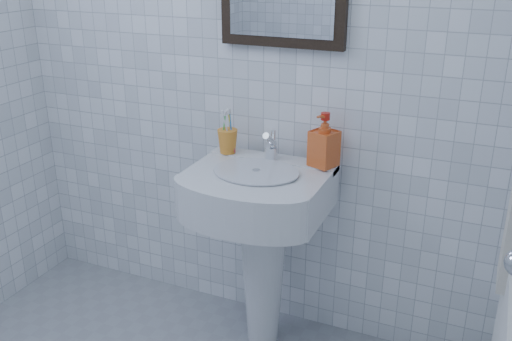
% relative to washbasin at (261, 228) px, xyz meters
% --- Properties ---
extents(wall_back, '(2.20, 0.02, 2.50)m').
position_rel_washbasin_xyz_m(wall_back, '(-0.15, 0.22, 0.70)').
color(wall_back, white).
rests_on(wall_back, ground).
extents(washbasin, '(0.53, 0.39, 0.82)m').
position_rel_washbasin_xyz_m(washbasin, '(0.00, 0.00, 0.00)').
color(washbasin, silver).
rests_on(washbasin, ground).
extents(faucet, '(0.05, 0.11, 0.13)m').
position_rel_washbasin_xyz_m(faucet, '(-0.00, 0.10, 0.31)').
color(faucet, silver).
rests_on(faucet, washbasin).
extents(toothbrush_cup, '(0.11, 0.11, 0.10)m').
position_rel_washbasin_xyz_m(toothbrush_cup, '(-0.19, 0.10, 0.31)').
color(toothbrush_cup, orange).
rests_on(toothbrush_cup, washbasin).
extents(soap_dispenser, '(0.12, 0.12, 0.21)m').
position_rel_washbasin_xyz_m(soap_dispenser, '(0.21, 0.11, 0.37)').
color(soap_dispenser, red).
rests_on(soap_dispenser, washbasin).
extents(hand_towel, '(0.03, 0.16, 0.38)m').
position_rel_washbasin_xyz_m(hand_towel, '(0.89, -0.26, 0.32)').
color(hand_towel, silver).
rests_on(hand_towel, towel_ring).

